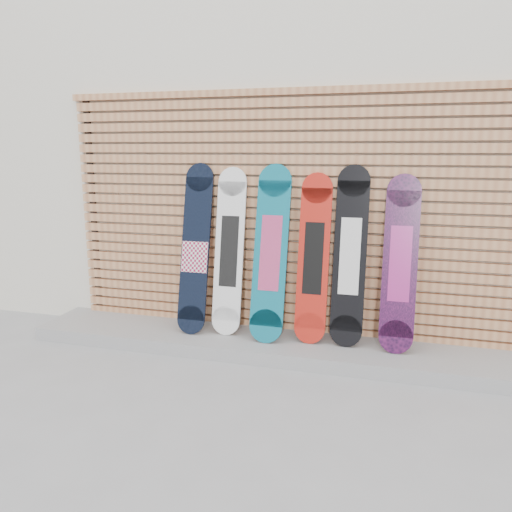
# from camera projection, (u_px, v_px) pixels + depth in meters

# --- Properties ---
(ground) EXTENTS (80.00, 80.00, 0.00)m
(ground) POSITION_uv_depth(u_px,v_px,m) (279.00, 388.00, 3.79)
(ground) COLOR gray
(ground) RESTS_ON ground
(building) EXTENTS (12.00, 5.00, 3.60)m
(building) POSITION_uv_depth(u_px,v_px,m) (377.00, 148.00, 6.58)
(building) COLOR beige
(building) RESTS_ON ground
(concrete_step) EXTENTS (4.60, 0.70, 0.12)m
(concrete_step) POSITION_uv_depth(u_px,v_px,m) (280.00, 345.00, 4.46)
(concrete_step) COLOR gray
(concrete_step) RESTS_ON ground
(slat_wall) EXTENTS (4.26, 0.08, 2.29)m
(slat_wall) POSITION_uv_depth(u_px,v_px,m) (288.00, 214.00, 4.49)
(slat_wall) COLOR #B5754B
(slat_wall) RESTS_ON ground
(snowboard_0) EXTENTS (0.27, 0.38, 1.54)m
(snowboard_0) POSITION_uv_depth(u_px,v_px,m) (195.00, 250.00, 4.57)
(snowboard_0) COLOR black
(snowboard_0) RESTS_ON concrete_step
(snowboard_1) EXTENTS (0.27, 0.31, 1.51)m
(snowboard_1) POSITION_uv_depth(u_px,v_px,m) (229.00, 251.00, 4.52)
(snowboard_1) COLOR white
(snowboard_1) RESTS_ON concrete_step
(snowboard_2) EXTENTS (0.30, 0.40, 1.54)m
(snowboard_2) POSITION_uv_depth(u_px,v_px,m) (271.00, 253.00, 4.37)
(snowboard_2) COLOR #0C657B
(snowboard_2) RESTS_ON concrete_step
(snowboard_3) EXTENTS (0.27, 0.31, 1.47)m
(snowboard_3) POSITION_uv_depth(u_px,v_px,m) (313.00, 258.00, 4.33)
(snowboard_3) COLOR red
(snowboard_3) RESTS_ON concrete_step
(snowboard_4) EXTENTS (0.28, 0.30, 1.54)m
(snowboard_4) POSITION_uv_depth(u_px,v_px,m) (350.00, 256.00, 4.24)
(snowboard_4) COLOR black
(snowboard_4) RESTS_ON concrete_step
(snowboard_5) EXTENTS (0.28, 0.34, 1.46)m
(snowboard_5) POSITION_uv_depth(u_px,v_px,m) (400.00, 264.00, 4.12)
(snowboard_5) COLOR black
(snowboard_5) RESTS_ON concrete_step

